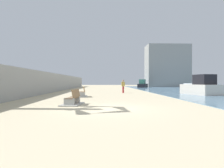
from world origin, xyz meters
name	(u,v)px	position (x,y,z in m)	size (l,w,h in m)	color
ground_plane	(106,92)	(0.00, 18.00, 0.00)	(120.00, 120.00, 0.00)	#C6B793
seawall	(53,83)	(-7.50, 18.00, 1.32)	(0.80, 64.00, 2.64)	#9E9E99
bench_near	(73,101)	(-2.13, 1.78, 0.23)	(1.33, 2.21, 0.98)	#9E9E99
bench_far	(82,94)	(-2.31, 8.37, 0.23)	(1.37, 2.23, 0.98)	#9E9E99
person_walking	(123,85)	(2.24, 14.59, 0.99)	(0.47, 0.32, 1.70)	#B22D33
boat_distant	(201,87)	(10.50, 10.76, 0.85)	(3.07, 4.81, 2.19)	beige
boat_mid_bay	(143,84)	(9.54, 39.33, 0.76)	(3.94, 7.29, 2.00)	black
boat_outer	(202,85)	(17.70, 24.96, 0.90)	(4.52, 6.56, 2.38)	white
boat_far_left	(209,85)	(27.12, 40.05, 0.66)	(3.64, 8.01, 1.62)	black
harbor_building	(167,66)	(17.90, 46.00, 5.97)	(12.00, 6.00, 11.94)	gray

